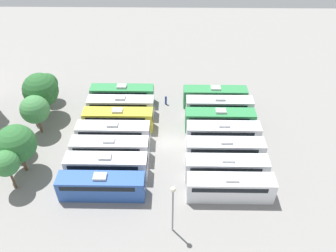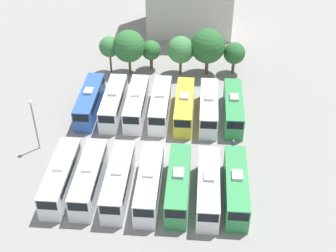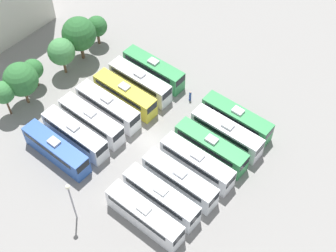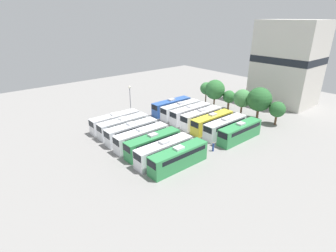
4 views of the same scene
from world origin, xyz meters
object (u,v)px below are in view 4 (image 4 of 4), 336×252
at_px(bus_3, 142,137).
at_px(bus_10, 201,117).
at_px(bus_2, 132,131).
at_px(tree_0, 206,88).
at_px(bus_8, 181,110).
at_px(bus_11, 212,122).
at_px(depot_building, 287,63).
at_px(bus_6, 179,157).
at_px(bus_0, 115,121).
at_px(bus_1, 124,126).
at_px(bus_5, 164,151).
at_px(bus_13, 240,131).
at_px(bus_12, 225,126).
at_px(bus_9, 190,113).
at_px(bus_4, 153,143).
at_px(bus_7, 172,106).
at_px(tree_5, 277,109).
at_px(worker_person, 213,147).
at_px(tree_2, 229,97).
at_px(tree_1, 215,90).
at_px(light_pole, 130,96).

distance_m(bus_3, bus_10, 16.31).
height_order(bus_2, tree_0, tree_0).
relative_size(bus_8, bus_11, 1.00).
distance_m(bus_3, depot_building, 47.03).
bearing_deg(tree_0, bus_6, -55.06).
bearing_deg(bus_0, bus_1, 1.08).
bearing_deg(bus_5, bus_1, 177.97).
xyz_separation_m(bus_6, tree_0, (-19.29, 27.61, 2.76)).
height_order(bus_8, bus_13, same).
distance_m(bus_0, bus_2, 6.79).
xyz_separation_m(bus_6, bus_12, (-3.20, 15.78, 0.00)).
distance_m(bus_9, bus_12, 10.31).
bearing_deg(depot_building, bus_2, -97.98).
bearing_deg(bus_4, bus_11, 90.32).
bearing_deg(bus_3, depot_building, 86.45).
distance_m(bus_0, bus_3, 10.37).
relative_size(bus_7, tree_5, 2.01).
relative_size(bus_3, bus_9, 1.00).
relative_size(bus_6, bus_10, 1.00).
xyz_separation_m(bus_9, bus_10, (3.43, 0.02, 0.00)).
height_order(bus_3, bus_10, same).
xyz_separation_m(bus_12, worker_person, (3.22, -7.37, -0.97)).
distance_m(bus_6, bus_12, 16.11).
height_order(bus_2, bus_12, same).
height_order(bus_0, bus_10, same).
distance_m(bus_13, worker_person, 7.63).
bearing_deg(tree_2, worker_person, -58.37).
relative_size(bus_5, tree_1, 1.45).
distance_m(tree_1, depot_building, 21.37).
distance_m(bus_10, worker_person, 12.69).
xyz_separation_m(bus_9, tree_5, (14.24, 12.76, 1.80)).
xyz_separation_m(bus_7, bus_13, (20.53, -0.08, 0.00)).
xyz_separation_m(worker_person, tree_5, (0.71, 20.35, 2.77)).
distance_m(bus_0, tree_5, 35.64).
height_order(bus_2, bus_11, same).
xyz_separation_m(bus_0, bus_7, (-0.03, 16.04, 0.00)).
relative_size(bus_5, bus_7, 1.00).
bearing_deg(worker_person, bus_5, -109.67).
distance_m(bus_7, bus_13, 20.53).
relative_size(bus_9, light_pole, 1.45).
height_order(bus_2, bus_9, same).
relative_size(bus_8, bus_12, 1.00).
bearing_deg(light_pole, tree_5, 39.81).
xyz_separation_m(bus_1, bus_13, (17.19, 15.90, 0.00)).
distance_m(bus_10, depot_building, 31.27).
height_order(bus_5, bus_7, same).
xyz_separation_m(bus_11, light_pole, (-18.58, -8.64, 3.28)).
bearing_deg(bus_2, depot_building, 82.02).
relative_size(bus_10, bus_12, 1.00).
xyz_separation_m(bus_4, bus_8, (-10.24, 16.14, 0.00)).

